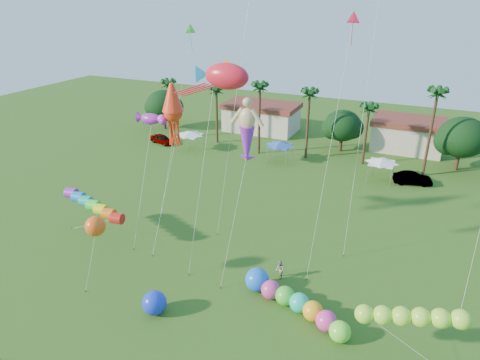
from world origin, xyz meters
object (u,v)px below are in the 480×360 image
at_px(blue_ball, 154,303).
at_px(car_b, 413,178).
at_px(car_a, 162,139).
at_px(spectator_b, 280,270).
at_px(caterpillar_inflatable, 292,300).

bearing_deg(blue_ball, car_b, 64.39).
xyz_separation_m(car_b, blue_ball, (-15.91, -33.18, 0.16)).
distance_m(car_a, blue_ball, 40.08).
bearing_deg(spectator_b, car_a, -167.58).
relative_size(car_b, spectator_b, 2.79).
bearing_deg(blue_ball, spectator_b, 47.90).
bearing_deg(car_b, blue_ball, 140.45).
bearing_deg(blue_ball, car_a, 123.03).
xyz_separation_m(car_a, car_b, (37.75, -0.42, 0.04)).
xyz_separation_m(caterpillar_inflatable, blue_ball, (-9.24, -4.63, 0.10)).
bearing_deg(caterpillar_inflatable, car_a, 157.05).
bearing_deg(blue_ball, caterpillar_inflatable, 26.60).
distance_m(car_a, spectator_b, 38.73).
bearing_deg(car_a, blue_ball, -131.89).
height_order(caterpillar_inflatable, blue_ball, caterpillar_inflatable).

